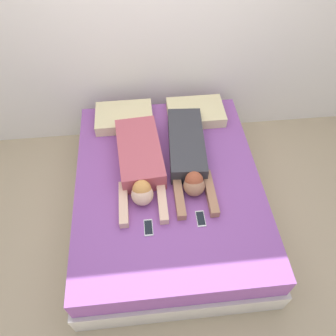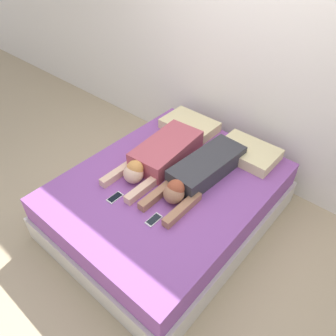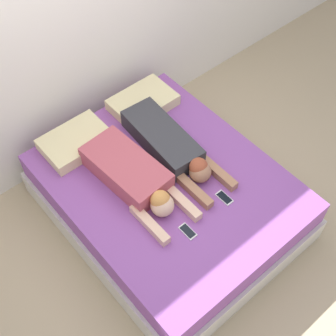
{
  "view_description": "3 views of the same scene",
  "coord_description": "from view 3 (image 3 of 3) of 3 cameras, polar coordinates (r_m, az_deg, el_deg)",
  "views": [
    {
      "loc": [
        -0.17,
        -1.69,
        2.76
      ],
      "look_at": [
        0.0,
        0.0,
        0.66
      ],
      "focal_mm": 35.0,
      "sensor_mm": 36.0,
      "label": 1
    },
    {
      "loc": [
        1.4,
        -1.62,
        2.5
      ],
      "look_at": [
        0.0,
        0.0,
        0.66
      ],
      "focal_mm": 35.0,
      "sensor_mm": 36.0,
      "label": 2
    },
    {
      "loc": [
        -1.42,
        -1.67,
        3.52
      ],
      "look_at": [
        0.0,
        0.0,
        0.66
      ],
      "focal_mm": 50.0,
      "sensor_mm": 36.0,
      "label": 3
    }
  ],
  "objects": [
    {
      "name": "bed",
      "position": [
        3.93,
        0.0,
        -3.62
      ],
      "size": [
        1.65,
        2.04,
        0.51
      ],
      "color": "beige",
      "rests_on": "ground_plane"
    },
    {
      "name": "ground_plane",
      "position": [
        4.14,
        0.0,
        -5.54
      ],
      "size": [
        12.0,
        12.0,
        0.0
      ],
      "primitive_type": "plane",
      "color": "tan"
    },
    {
      "name": "wall_back",
      "position": [
        3.87,
        -11.79,
        16.47
      ],
      "size": [
        12.0,
        0.06,
        2.6
      ],
      "color": "white",
      "rests_on": "ground_plane"
    },
    {
      "name": "pillow_head_right",
      "position": [
        4.22,
        -3.08,
        8.0
      ],
      "size": [
        0.56,
        0.39,
        0.11
      ],
      "color": "beige",
      "rests_on": "bed"
    },
    {
      "name": "person_right",
      "position": [
        3.83,
        0.37,
        2.69
      ],
      "size": [
        0.36,
        1.12,
        0.2
      ],
      "color": "#333338",
      "rests_on": "bed"
    },
    {
      "name": "pillow_head_left",
      "position": [
        3.97,
        -11.16,
        3.17
      ],
      "size": [
        0.56,
        0.39,
        0.11
      ],
      "color": "beige",
      "rests_on": "bed"
    },
    {
      "name": "person_left",
      "position": [
        3.64,
        -4.21,
        -1.04
      ],
      "size": [
        0.42,
        1.06,
        0.21
      ],
      "color": "#B24C59",
      "rests_on": "bed"
    },
    {
      "name": "cell_phone_left",
      "position": [
        3.46,
        2.42,
        -7.72
      ],
      "size": [
        0.07,
        0.14,
        0.01
      ],
      "color": "silver",
      "rests_on": "bed"
    },
    {
      "name": "cell_phone_right",
      "position": [
        3.64,
        6.88,
        -3.63
      ],
      "size": [
        0.07,
        0.14,
        0.01
      ],
      "color": "silver",
      "rests_on": "bed"
    }
  ]
}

